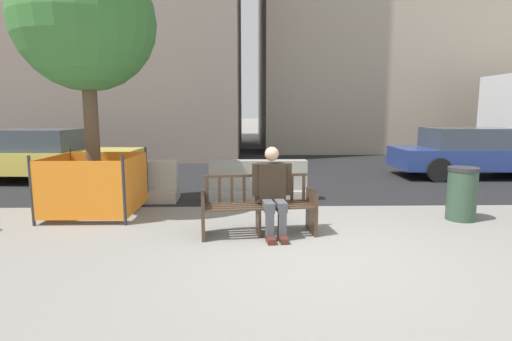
% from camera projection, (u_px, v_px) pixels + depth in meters
% --- Properties ---
extents(ground_plane, '(200.00, 200.00, 0.00)m').
position_uv_depth(ground_plane, '(320.00, 256.00, 5.11)').
color(ground_plane, gray).
extents(street_asphalt, '(120.00, 12.00, 0.01)m').
position_uv_depth(street_asphalt, '(274.00, 165.00, 13.71)').
color(street_asphalt, black).
rests_on(street_asphalt, ground).
extents(street_bench, '(1.74, 0.71, 0.88)m').
position_uv_depth(street_bench, '(258.00, 208.00, 5.96)').
color(street_bench, '#473323').
rests_on(street_bench, ground).
extents(seated_person, '(0.59, 0.75, 1.31)m').
position_uv_depth(seated_person, '(273.00, 189.00, 5.89)').
color(seated_person, '#2D2319').
rests_on(seated_person, ground).
extents(jersey_barrier_centre, '(2.00, 0.69, 0.84)m').
position_uv_depth(jersey_barrier_centre, '(258.00, 184.00, 8.24)').
color(jersey_barrier_centre, gray).
rests_on(jersey_barrier_centre, ground).
extents(jersey_barrier_left, '(2.02, 0.73, 0.84)m').
position_uv_depth(jersey_barrier_left, '(128.00, 185.00, 8.17)').
color(jersey_barrier_left, '#ADA89E').
rests_on(jersey_barrier_left, ground).
extents(street_tree, '(2.35, 2.35, 4.52)m').
position_uv_depth(street_tree, '(85.00, 22.00, 6.70)').
color(street_tree, brown).
rests_on(street_tree, ground).
extents(construction_fence, '(1.52, 1.52, 1.14)m').
position_uv_depth(construction_fence, '(95.00, 183.00, 7.11)').
color(construction_fence, '#2D2D33').
rests_on(construction_fence, ground).
extents(car_taxi_near, '(4.72, 2.18, 1.37)m').
position_uv_depth(car_taxi_near, '(46.00, 156.00, 10.53)').
color(car_taxi_near, '#DBC64C').
rests_on(car_taxi_near, ground).
extents(car_sedan_mid, '(4.41, 1.91, 1.38)m').
position_uv_depth(car_sedan_mid, '(473.00, 152.00, 11.14)').
color(car_sedan_mid, navy).
rests_on(car_sedan_mid, ground).
extents(trash_bin, '(0.50, 0.50, 0.90)m').
position_uv_depth(trash_bin, '(462.00, 194.00, 6.74)').
color(trash_bin, '#334C38').
rests_on(trash_bin, ground).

